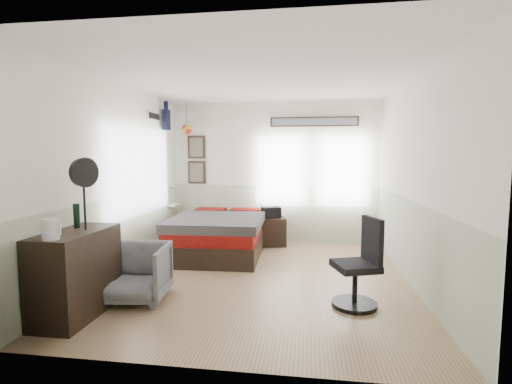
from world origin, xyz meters
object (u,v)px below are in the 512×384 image
at_px(bed, 219,235).
at_px(dresser, 77,273).
at_px(armchair, 136,273).
at_px(nightstand, 271,231).
at_px(task_chair, 360,271).

relative_size(bed, dresser, 2.10).
xyz_separation_m(bed, armchair, (-0.46, -2.19, 0.01)).
distance_m(bed, armchair, 2.24).
bearing_deg(dresser, nightstand, 62.85).
distance_m(nightstand, task_chair, 2.98).
bearing_deg(nightstand, dresser, -129.76).
xyz_separation_m(nightstand, task_chair, (1.26, -2.69, 0.14)).
bearing_deg(armchair, nightstand, 59.00).
height_order(bed, nightstand, bed).
bearing_deg(task_chair, armchair, 165.31).
bearing_deg(armchair, task_chair, -2.67).
height_order(armchair, nightstand, armchair).
relative_size(bed, armchair, 2.92).
height_order(dresser, armchair, dresser).
relative_size(dresser, task_chair, 1.00).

